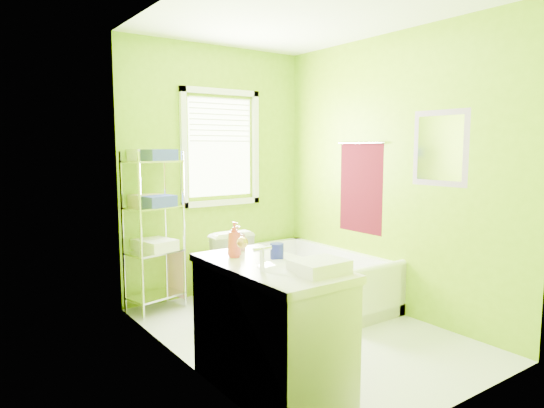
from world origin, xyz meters
TOP-DOWN VIEW (x-y plane):
  - ground at (0.00, 0.00)m, footprint 2.90×2.90m
  - room_envelope at (0.00, 0.00)m, footprint 2.14×2.94m
  - window at (0.05, 1.42)m, footprint 0.92×0.05m
  - door at (-1.04, -1.00)m, footprint 0.09×0.80m
  - right_wall_decor at (1.04, -0.02)m, footprint 0.04×1.48m
  - bathtub at (0.67, 0.54)m, footprint 0.76×1.62m
  - toilet at (-0.16, 1.13)m, footprint 0.47×0.77m
  - vanity at (-0.78, -0.65)m, footprint 0.57×1.11m
  - wire_shelf_unit at (-0.76, 1.28)m, footprint 0.57×0.47m

SIDE VIEW (x-z plane):
  - ground at x=0.00m, z-range 0.00..0.00m
  - bathtub at x=0.67m, z-range -0.10..0.43m
  - toilet at x=-0.16m, z-range 0.00..0.76m
  - vanity at x=-0.78m, z-range -0.09..0.98m
  - wire_shelf_unit at x=-0.76m, z-range 0.17..1.70m
  - door at x=-1.04m, z-range 0.00..2.00m
  - right_wall_decor at x=1.04m, z-range 0.74..1.91m
  - room_envelope at x=0.00m, z-range 0.24..2.86m
  - window at x=0.05m, z-range 1.00..2.22m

